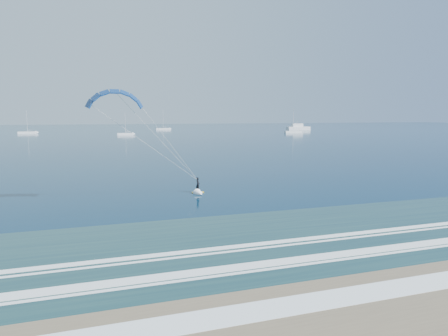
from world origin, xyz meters
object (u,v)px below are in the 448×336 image
Objects in this scene: sailboat_2 at (28,132)px; sailboat_4 at (163,129)px; sailboat_3 at (126,134)px; sailboat_5 at (293,132)px; motor_yacht at (298,128)px; kitesurfer_rig at (160,140)px.

sailboat_4 reaches higher than sailboat_2.
sailboat_5 reaches higher than sailboat_3.
sailboat_4 is at bearing 157.15° from motor_yacht.
sailboat_4 is 96.33m from sailboat_5.
kitesurfer_rig is 1.12× the size of sailboat_4.
sailboat_4 is 1.00× the size of sailboat_5.
kitesurfer_rig is 0.94× the size of motor_yacht.
sailboat_3 is at bearing -113.77° from sailboat_4.
sailboat_4 reaches higher than kitesurfer_rig.
motor_yacht is 121.89m from sailboat_3.
kitesurfer_rig is 235.00m from sailboat_4.
sailboat_4 is (80.74, 36.05, 0.01)m from sailboat_2.
motor_yacht is 45.14m from sailboat_5.
motor_yacht is at bearing 57.28° from kitesurfer_rig.
sailboat_3 is 77.53m from sailboat_4.
sailboat_4 is at bearing 24.06° from sailboat_2.
kitesurfer_rig is 187.29m from sailboat_5.
sailboat_5 is (142.18, -38.15, 0.01)m from sailboat_2.
sailboat_2 is at bearing 164.98° from sailboat_5.
motor_yacht is at bearing -22.85° from sailboat_4.
kitesurfer_rig is 199.72m from sailboat_2.
sailboat_2 is at bearing 101.76° from kitesurfer_rig.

